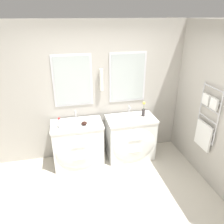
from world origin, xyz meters
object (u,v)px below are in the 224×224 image
(toiletry_bottle, at_px, (60,123))
(amenity_bowl, at_px, (84,123))
(vanity_left, at_px, (78,144))
(flower_vase, at_px, (143,110))
(vanity_right, at_px, (131,138))

(toiletry_bottle, xyz_separation_m, amenity_bowl, (0.42, 0.01, -0.06))
(vanity_left, bearing_deg, flower_vase, 3.07)
(vanity_right, height_order, flower_vase, flower_vase)
(vanity_left, xyz_separation_m, vanity_right, (1.03, 0.00, 0.00))
(toiletry_bottle, height_order, flower_vase, flower_vase)
(toiletry_bottle, bearing_deg, vanity_left, 10.54)
(vanity_left, height_order, amenity_bowl, amenity_bowl)
(toiletry_bottle, relative_size, amenity_bowl, 1.77)
(toiletry_bottle, xyz_separation_m, flower_vase, (1.58, 0.12, 0.03))
(amenity_bowl, height_order, flower_vase, flower_vase)
(toiletry_bottle, distance_m, amenity_bowl, 0.43)
(vanity_left, distance_m, toiletry_bottle, 0.59)
(vanity_right, relative_size, flower_vase, 3.11)
(vanity_left, xyz_separation_m, amenity_bowl, (0.13, -0.05, 0.45))
(amenity_bowl, bearing_deg, vanity_right, 3.06)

